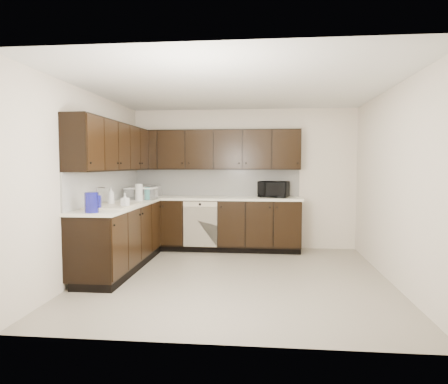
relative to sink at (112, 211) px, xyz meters
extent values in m
plane|color=gray|center=(1.68, 0.01, -0.88)|extent=(4.00, 4.00, 0.00)
plane|color=white|center=(1.68, 0.01, 1.62)|extent=(4.00, 4.00, 0.00)
cube|color=beige|center=(1.68, 2.01, 0.37)|extent=(4.00, 0.02, 2.50)
cube|color=beige|center=(-0.32, 0.01, 0.37)|extent=(0.02, 4.00, 2.50)
cube|color=beige|center=(3.68, 0.01, 0.37)|extent=(0.02, 4.00, 2.50)
cube|color=beige|center=(1.68, -1.99, 0.37)|extent=(4.00, 0.02, 2.50)
cube|color=black|center=(1.18, 1.71, -0.43)|extent=(3.00, 0.60, 0.90)
cube|color=black|center=(-0.02, 0.31, -0.43)|extent=(0.60, 2.20, 0.90)
cube|color=black|center=(1.18, 1.74, -0.83)|extent=(3.00, 0.54, 0.10)
cube|color=black|center=(0.01, 0.31, -0.83)|extent=(0.54, 2.20, 0.10)
cube|color=white|center=(1.18, 1.71, 0.04)|extent=(3.03, 0.63, 0.04)
cube|color=white|center=(-0.02, 0.31, 0.04)|extent=(0.63, 2.23, 0.04)
cube|color=white|center=(1.18, 2.00, 0.30)|extent=(3.00, 0.02, 0.48)
cube|color=white|center=(-0.31, 0.61, 0.30)|extent=(0.02, 2.80, 0.48)
cube|color=black|center=(1.18, 1.85, 0.89)|extent=(3.00, 0.33, 0.70)
cube|color=black|center=(-0.15, 0.45, 0.89)|extent=(0.33, 2.47, 0.70)
cube|color=beige|center=(0.98, 1.42, -0.38)|extent=(0.58, 0.02, 0.78)
cube|color=beige|center=(0.98, 1.42, -0.04)|extent=(0.58, 0.03, 0.08)
cylinder|color=black|center=(0.98, 1.40, -0.04)|extent=(0.04, 0.02, 0.04)
cube|color=beige|center=(0.00, 0.01, 0.06)|extent=(0.54, 0.82, 0.03)
cube|color=beige|center=(0.00, -0.19, -0.02)|extent=(0.42, 0.34, 0.16)
cube|color=beige|center=(0.00, 0.21, -0.02)|extent=(0.42, 0.34, 0.16)
cylinder|color=silver|center=(-0.22, 0.01, 0.19)|extent=(0.03, 0.03, 0.26)
cylinder|color=silver|center=(-0.17, 0.01, 0.31)|extent=(0.14, 0.02, 0.02)
cylinder|color=#B2B2B7|center=(0.00, -0.19, 0.01)|extent=(0.20, 0.20, 0.10)
imported|color=black|center=(2.22, 1.77, 0.20)|extent=(0.57, 0.45, 0.28)
imported|color=gray|center=(0.20, -0.06, 0.15)|extent=(0.11, 0.11, 0.19)
imported|color=gray|center=(-0.10, 0.21, 0.19)|extent=(0.13, 0.13, 0.25)
cube|color=silver|center=(0.03, 1.78, 0.16)|extent=(0.36, 0.30, 0.19)
cube|color=silver|center=(0.04, 1.15, 0.15)|extent=(0.49, 0.37, 0.18)
cylinder|color=#0F0F8B|center=(0.02, -0.69, 0.18)|extent=(0.19, 0.19, 0.24)
cylinder|color=#0D938E|center=(0.17, 1.05, 0.16)|extent=(0.11, 0.11, 0.20)
cylinder|color=silver|center=(0.07, 0.94, 0.19)|extent=(0.13, 0.13, 0.26)
camera|label=1|loc=(2.05, -5.22, 0.64)|focal=32.00mm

